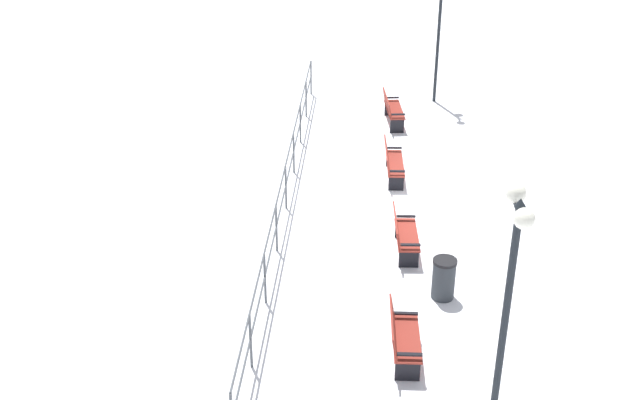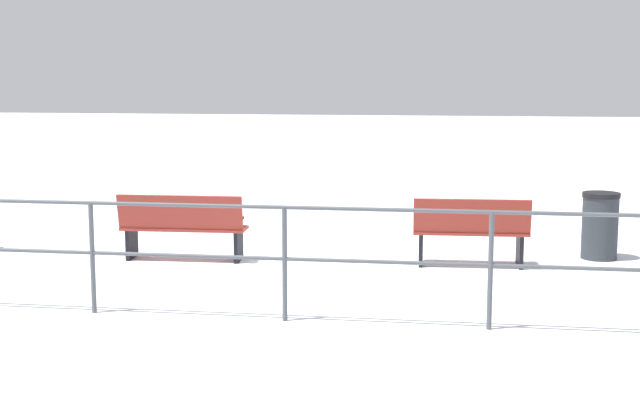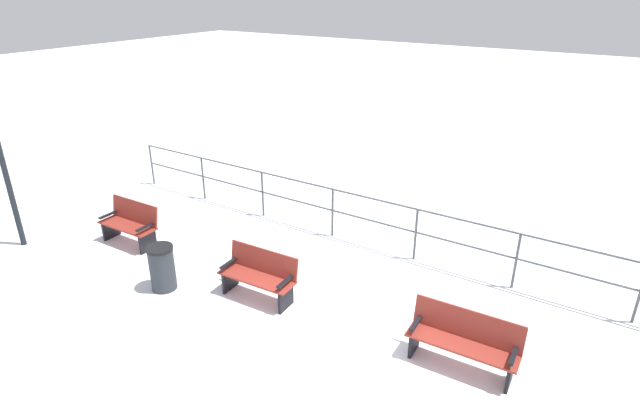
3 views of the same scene
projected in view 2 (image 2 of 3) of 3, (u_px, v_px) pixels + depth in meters
name	position (u px, v px, depth m)	size (l,w,h in m)	color
ground_plane	(325.00, 263.00, 11.48)	(80.00, 80.00, 0.00)	white
bench_second	(471.00, 231.00, 11.20)	(0.60, 1.47, 0.89)	maroon
bench_third	(183.00, 226.00, 11.55)	(0.54, 1.65, 0.89)	maroon
waterfront_railing	(285.00, 244.00, 8.70)	(0.05, 15.97, 1.16)	#4C5156
trash_bin	(600.00, 225.00, 11.70)	(0.49, 0.49, 0.88)	#2D3338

